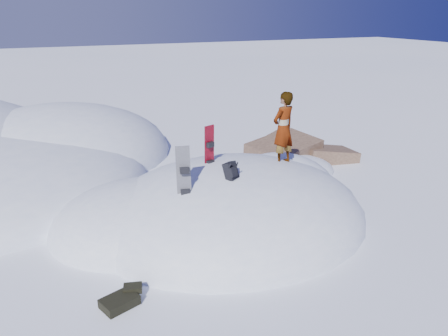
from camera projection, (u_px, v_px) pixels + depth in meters
name	position (u px, v px, depth m)	size (l,w,h in m)	color
ground	(232.00, 220.00, 11.12)	(120.00, 120.00, 0.00)	white
snow_mound	(222.00, 218.00, 11.26)	(8.00, 6.00, 3.00)	white
rock_outcrop	(292.00, 164.00, 15.13)	(4.68, 4.41, 1.68)	brown
snowboard_red	(210.00, 155.00, 10.85)	(0.30, 0.22, 1.57)	red
snowboard_dark	(184.00, 183.00, 9.47)	(0.36, 0.32, 1.66)	black
backpack	(231.00, 171.00, 9.87)	(0.39, 0.44, 0.47)	black
gear_pile	(122.00, 299.00, 7.91)	(0.86, 0.67, 0.22)	black
person	(283.00, 128.00, 11.08)	(0.69, 0.45, 1.89)	slate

